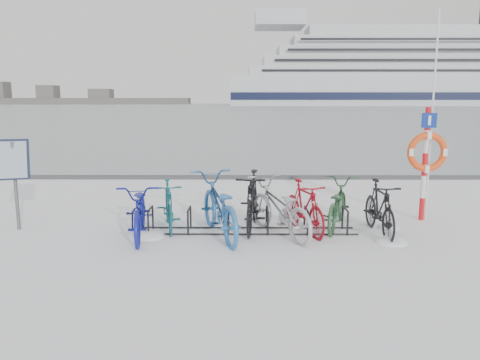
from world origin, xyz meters
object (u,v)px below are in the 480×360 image
at_px(info_board, 13,165).
at_px(lifebuoy_station, 427,152).
at_px(bike_rack, 248,222).
at_px(cruise_ferry, 395,76).

relative_size(info_board, lifebuoy_station, 0.41).
distance_m(bike_rack, info_board, 4.46).
height_order(bike_rack, info_board, info_board).
height_order(lifebuoy_station, cruise_ferry, cruise_ferry).
relative_size(bike_rack, info_board, 2.34).
bearing_deg(bike_rack, lifebuoy_station, 13.37).
bearing_deg(lifebuoy_station, cruise_ferry, 72.49).
relative_size(bike_rack, lifebuoy_station, 0.96).
height_order(info_board, lifebuoy_station, lifebuoy_station).
xyz_separation_m(bike_rack, lifebuoy_station, (3.56, 0.85, 1.21)).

